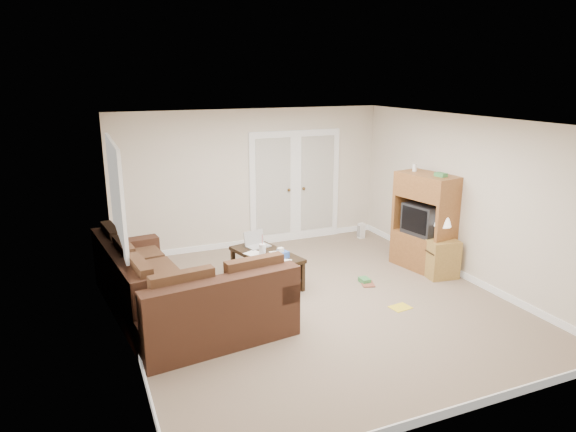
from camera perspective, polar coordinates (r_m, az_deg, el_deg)
name	(u,v)px	position (r m, az deg, el deg)	size (l,w,h in m)	color
floor	(317,302)	(7.29, 3.22, -9.48)	(5.50, 5.50, 0.00)	gray
ceiling	(320,121)	(6.64, 3.54, 10.50)	(5.00, 5.50, 0.02)	white
wall_left	(123,238)	(6.22, -17.82, -2.32)	(0.02, 5.50, 2.50)	beige
wall_right	(466,199)	(8.24, 19.20, 1.81)	(0.02, 5.50, 2.50)	beige
wall_back	(252,179)	(9.34, -4.06, 4.15)	(5.00, 0.02, 2.50)	beige
wall_front	(458,294)	(4.69, 18.41, -8.18)	(5.00, 0.02, 2.50)	beige
baseboards	(317,298)	(7.27, 3.22, -9.12)	(5.00, 5.50, 0.10)	silver
french_doors	(295,187)	(9.65, 0.82, 3.25)	(1.80, 0.05, 2.13)	silver
window_left	(117,194)	(7.11, -18.50, 2.30)	(0.05, 1.92, 1.42)	silver
sectional_sofa	(174,295)	(6.79, -12.59, -8.59)	(2.25, 2.96, 0.89)	#412519
coffee_table	(266,266)	(7.81, -2.45, -5.61)	(0.87, 1.31, 0.82)	black
tv_armoire	(425,221)	(8.55, 14.96, -0.58)	(0.71, 1.06, 1.68)	brown
side_cabinet	(440,254)	(8.39, 16.55, -4.12)	(0.52, 0.52, 0.98)	#A8813D
space_heater	(361,231)	(10.06, 8.15, -1.63)	(0.12, 0.10, 0.30)	white
floor_magazine	(400,307)	(7.27, 12.38, -9.88)	(0.28, 0.22, 0.01)	yellow
floor_greenbox	(365,280)	(7.98, 8.50, -7.08)	(0.13, 0.18, 0.07)	#3D8746
floor_book	(362,284)	(7.91, 8.19, -7.49)	(0.18, 0.25, 0.02)	brown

